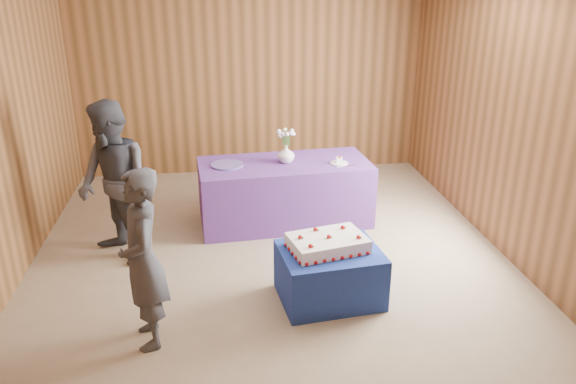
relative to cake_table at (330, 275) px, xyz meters
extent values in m
plane|color=gray|center=(-0.46, 0.70, -0.25)|extent=(6.00, 6.00, 0.00)
cube|color=brown|center=(-0.46, 3.70, 1.10)|extent=(5.00, 0.04, 2.70)
cube|color=brown|center=(-0.46, -2.30, 1.10)|extent=(5.00, 0.04, 2.70)
cube|color=brown|center=(2.04, 0.70, 1.10)|extent=(0.04, 6.00, 2.70)
cube|color=#1B3F95|center=(0.00, 0.00, 0.00)|extent=(0.97, 0.80, 0.50)
cube|color=#633188|center=(-0.20, 1.77, 0.12)|extent=(2.06, 1.04, 0.75)
cube|color=white|center=(-0.02, 0.03, 0.31)|extent=(0.75, 0.58, 0.12)
sphere|color=#9B0B0D|center=(-0.30, -0.26, 0.27)|extent=(0.04, 0.04, 0.04)
sphere|color=#9B0B0D|center=(0.36, -0.11, 0.27)|extent=(0.04, 0.04, 0.04)
sphere|color=#9B0B0D|center=(-0.40, 0.18, 0.27)|extent=(0.04, 0.04, 0.04)
sphere|color=#9B0B0D|center=(0.26, 0.32, 0.27)|extent=(0.04, 0.04, 0.04)
sphere|color=#9B0B0D|center=(-0.19, -0.12, 0.39)|extent=(0.04, 0.04, 0.04)
cone|color=#1A5F15|center=(-0.16, -0.12, 0.38)|extent=(0.02, 0.03, 0.03)
sphere|color=#9B0B0D|center=(0.13, 0.17, 0.39)|extent=(0.04, 0.04, 0.04)
cone|color=#1A5F15|center=(0.16, 0.17, 0.38)|extent=(0.02, 0.03, 0.03)
sphere|color=#9B0B0D|center=(-0.02, 0.03, 0.39)|extent=(0.04, 0.04, 0.04)
cone|color=#1A5F15|center=(0.01, 0.03, 0.38)|extent=(0.02, 0.03, 0.03)
imported|color=silver|center=(-0.18, 1.78, 0.60)|extent=(0.22, 0.22, 0.21)
cylinder|color=#245A25|center=(-0.14, 1.78, 0.78)|extent=(0.01, 0.01, 0.14)
sphere|color=silver|center=(-0.09, 1.78, 0.85)|extent=(0.05, 0.05, 0.05)
cylinder|color=#245A25|center=(-0.15, 1.80, 0.78)|extent=(0.01, 0.01, 0.14)
sphere|color=white|center=(-0.10, 1.83, 0.85)|extent=(0.05, 0.05, 0.05)
cylinder|color=#245A25|center=(-0.16, 1.81, 0.78)|extent=(0.01, 0.01, 0.14)
sphere|color=silver|center=(-0.13, 1.86, 0.85)|extent=(0.05, 0.05, 0.05)
cylinder|color=#245A25|center=(-0.18, 1.82, 0.78)|extent=(0.01, 0.01, 0.14)
sphere|color=white|center=(-0.18, 1.87, 0.85)|extent=(0.05, 0.05, 0.05)
cylinder|color=#245A25|center=(-0.19, 1.81, 0.78)|extent=(0.01, 0.01, 0.14)
sphere|color=silver|center=(-0.22, 1.86, 0.85)|extent=(0.05, 0.05, 0.05)
cylinder|color=#245A25|center=(-0.21, 1.80, 0.78)|extent=(0.01, 0.01, 0.14)
sphere|color=white|center=(-0.25, 1.83, 0.85)|extent=(0.05, 0.05, 0.05)
cylinder|color=#245A25|center=(-0.21, 1.78, 0.78)|extent=(0.01, 0.01, 0.14)
sphere|color=silver|center=(-0.26, 1.78, 0.85)|extent=(0.05, 0.05, 0.05)
cylinder|color=#245A25|center=(-0.21, 1.77, 0.78)|extent=(0.01, 0.01, 0.14)
sphere|color=white|center=(-0.25, 1.74, 0.85)|extent=(0.05, 0.05, 0.05)
cylinder|color=#245A25|center=(-0.19, 1.75, 0.78)|extent=(0.01, 0.01, 0.14)
sphere|color=silver|center=(-0.22, 1.71, 0.85)|extent=(0.05, 0.05, 0.05)
cylinder|color=#245A25|center=(-0.18, 1.75, 0.78)|extent=(0.01, 0.01, 0.14)
sphere|color=white|center=(-0.18, 1.70, 0.85)|extent=(0.05, 0.05, 0.05)
cylinder|color=#245A25|center=(-0.16, 1.75, 0.78)|extent=(0.01, 0.01, 0.14)
sphere|color=silver|center=(-0.13, 1.71, 0.85)|extent=(0.05, 0.05, 0.05)
cylinder|color=#245A25|center=(-0.15, 1.77, 0.78)|extent=(0.01, 0.01, 0.14)
sphere|color=white|center=(-0.10, 1.74, 0.85)|extent=(0.05, 0.05, 0.05)
cylinder|color=#5C4C99|center=(-0.87, 1.75, 0.51)|extent=(0.40, 0.40, 0.02)
cylinder|color=silver|center=(0.44, 1.66, 0.51)|extent=(0.23, 0.23, 0.01)
cube|color=white|center=(0.44, 1.66, 0.54)|extent=(0.08, 0.07, 0.06)
sphere|color=#9B0B0D|center=(0.44, 1.64, 0.59)|extent=(0.03, 0.03, 0.03)
cube|color=#B9BABE|center=(0.50, 1.55, 0.50)|extent=(0.26, 0.09, 0.00)
imported|color=#35363E|center=(-1.59, -0.43, 0.50)|extent=(0.46, 0.61, 1.50)
imported|color=#363841|center=(-2.02, 1.06, 0.60)|extent=(1.01, 1.04, 1.69)
camera|label=1|loc=(-0.97, -4.42, 2.62)|focal=35.00mm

